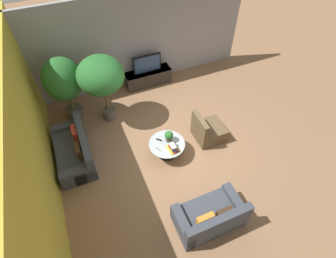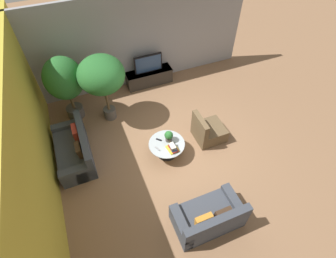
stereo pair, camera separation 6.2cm
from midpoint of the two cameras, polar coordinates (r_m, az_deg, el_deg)
ground_plane at (r=7.33m, az=1.82°, el=-3.75°), size 24.00×24.00×0.00m
back_wall_stone at (r=8.71m, az=-7.28°, el=18.45°), size 7.40×0.12×3.00m
side_wall_left at (r=6.16m, az=-27.52°, el=-2.72°), size 0.12×7.40×3.00m
media_console at (r=9.17m, az=-4.57°, el=11.16°), size 1.58×0.50×0.51m
television at (r=8.86m, az=-4.78°, el=13.97°), size 0.94×0.13×0.61m
coffee_table at (r=6.93m, az=-0.49°, el=-3.87°), size 0.95×0.95×0.43m
couch_by_wall at (r=7.29m, az=-19.78°, el=-4.51°), size 0.84×1.78×0.84m
couch_near_entry at (r=6.02m, az=8.81°, el=-18.40°), size 1.48×0.84×0.84m
armchair_wicker at (r=7.41m, az=8.40°, el=-0.35°), size 0.80×0.76×0.86m
potted_palm_tall at (r=7.77m, az=-22.02°, el=9.61°), size 1.07×1.07×2.02m
potted_palm_corner at (r=7.28m, az=-14.65°, el=11.00°), size 1.26×1.26×2.10m
potted_plant_tabletop at (r=6.77m, az=-0.07°, el=-1.54°), size 0.22×0.22×0.32m
book_stack at (r=6.67m, az=0.88°, el=-4.07°), size 0.29×0.34×0.15m
remote_black at (r=6.91m, az=-2.23°, el=-2.36°), size 0.14×0.14×0.02m
remote_silver at (r=6.72m, az=-2.50°, el=-4.31°), size 0.10×0.16×0.02m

